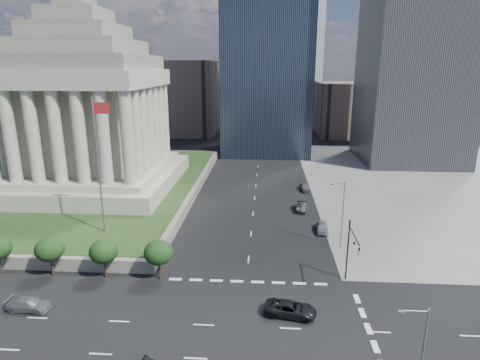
# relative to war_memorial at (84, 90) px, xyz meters

# --- Properties ---
(ground) EXTENTS (500.00, 500.00, 0.00)m
(ground) POSITION_rel_war_memorial_xyz_m (34.00, 52.00, -21.40)
(ground) COLOR black
(ground) RESTS_ON ground
(sidewalk_ne) EXTENTS (68.00, 90.00, 0.03)m
(sidewalk_ne) POSITION_rel_war_memorial_xyz_m (80.00, 12.00, -21.38)
(sidewalk_ne) COLOR slate
(sidewalk_ne) RESTS_ON ground
(plaza_terrace) EXTENTS (66.00, 70.00, 1.80)m
(plaza_terrace) POSITION_rel_war_memorial_xyz_m (-11.00, 2.00, -20.50)
(plaza_terrace) COLOR #636055
(plaza_terrace) RESTS_ON ground
(plaza_lawn) EXTENTS (64.00, 68.00, 0.10)m
(plaza_lawn) POSITION_rel_war_memorial_xyz_m (-11.00, 2.00, -19.55)
(plaza_lawn) COLOR #1C3A17
(plaza_lawn) RESTS_ON plaza_terrace
(war_memorial) EXTENTS (34.00, 34.00, 39.00)m
(war_memorial) POSITION_rel_war_memorial_xyz_m (0.00, 0.00, 0.00)
(war_memorial) COLOR #A79F8C
(war_memorial) RESTS_ON plaza_lawn
(flagpole) EXTENTS (2.52, 0.24, 20.00)m
(flagpole) POSITION_rel_war_memorial_xyz_m (12.17, -24.00, -8.29)
(flagpole) COLOR slate
(flagpole) RESTS_ON plaza_lawn
(midrise_glass) EXTENTS (26.00, 26.00, 60.00)m
(midrise_glass) POSITION_rel_war_memorial_xyz_m (36.00, 47.00, 8.60)
(midrise_glass) COLOR black
(midrise_glass) RESTS_ON ground
(building_filler_ne) EXTENTS (20.00, 30.00, 20.00)m
(building_filler_ne) POSITION_rel_war_memorial_xyz_m (66.00, 82.00, -11.40)
(building_filler_ne) COLOR brown
(building_filler_ne) RESTS_ON ground
(building_filler_nw) EXTENTS (24.00, 30.00, 28.00)m
(building_filler_nw) POSITION_rel_war_memorial_xyz_m (4.00, 82.00, -7.40)
(building_filler_nw) COLOR brown
(building_filler_nw) RESTS_ON ground
(traffic_signal_ne) EXTENTS (0.30, 5.74, 8.00)m
(traffic_signal_ne) POSITION_rel_war_memorial_xyz_m (46.50, -34.30, -16.15)
(traffic_signal_ne) COLOR black
(traffic_signal_ne) RESTS_ON ground
(street_lamp_north) EXTENTS (2.13, 0.22, 10.00)m
(street_lamp_north) POSITION_rel_war_memorial_xyz_m (47.33, -23.00, -15.74)
(street_lamp_north) COLOR slate
(street_lamp_north) RESTS_ON ground
(pickup_truck) EXTENTS (3.44, 5.91, 1.55)m
(pickup_truck) POSITION_rel_war_memorial_xyz_m (39.11, -40.70, -20.63)
(pickup_truck) COLOR black
(pickup_truck) RESTS_ON ground
(suv_grey) EXTENTS (2.13, 4.92, 1.41)m
(suv_grey) POSITION_rel_war_memorial_xyz_m (10.34, -41.63, -20.70)
(suv_grey) COLOR slate
(suv_grey) RESTS_ON ground
(parked_sedan_near) EXTENTS (2.11, 4.67, 1.56)m
(parked_sedan_near) POSITION_rel_war_memorial_xyz_m (45.50, -17.54, -20.62)
(parked_sedan_near) COLOR gray
(parked_sedan_near) RESTS_ON ground
(parked_sedan_mid) EXTENTS (2.32, 4.98, 1.58)m
(parked_sedan_mid) POSITION_rel_war_memorial_xyz_m (43.00, -7.70, -20.61)
(parked_sedan_mid) COLOR black
(parked_sedan_mid) RESTS_ON ground
(parked_sedan_far) EXTENTS (4.66, 2.41, 1.52)m
(parked_sedan_far) POSITION_rel_war_memorial_xyz_m (44.66, 4.90, -20.64)
(parked_sedan_far) COLOR #55575C
(parked_sedan_far) RESTS_ON ground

